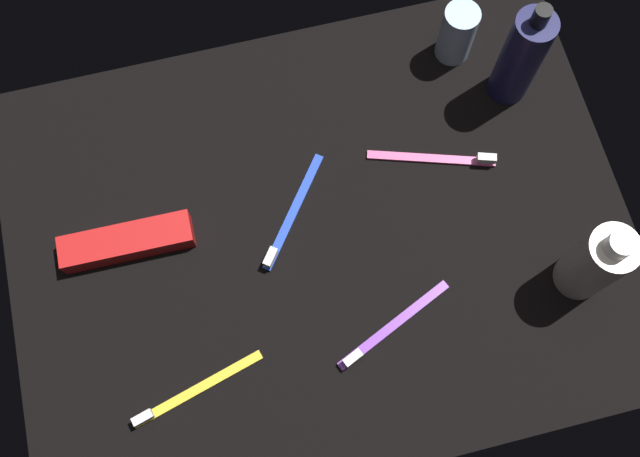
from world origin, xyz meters
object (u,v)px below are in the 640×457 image
Objects in this scene: bodywash_bottle at (596,263)px; toothpaste_box_red at (127,242)px; toothbrush_pink at (440,158)px; deodorant_stick at (457,33)px; toothbrush_yellow at (190,393)px; toothbrush_purple at (387,330)px; toothbrush_blue at (290,218)px; lotion_bottle at (521,57)px.

bodywash_bottle is 60.50cm from toothpaste_box_red.
bodywash_bottle reaches higher than toothbrush_pink.
toothpaste_box_red is at bearing 19.61° from deodorant_stick.
toothbrush_yellow is 26.46cm from toothbrush_purple.
toothbrush_pink is 44.34cm from toothpaste_box_red.
bodywash_bottle reaches higher than deodorant_stick.
toothpaste_box_red reaches higher than toothbrush_yellow.
toothbrush_yellow is 1.17× the size of toothbrush_blue.
toothpaste_box_red reaches higher than toothbrush_blue.
toothbrush_purple is (-26.40, -1.77, 0.00)cm from toothbrush_yellow.
toothpaste_box_red reaches higher than toothbrush_pink.
bodywash_bottle is at bearing 162.90° from toothpaste_box_red.
lotion_bottle is 1.10× the size of toothpaste_box_red.
deodorant_stick is 0.64× the size of toothbrush_blue.
bodywash_bottle is 0.92× the size of toothpaste_box_red.
deodorant_stick is 0.57× the size of toothbrush_purple.
toothbrush_pink and toothbrush_purple have the same top height.
bodywash_bottle reaches higher than toothbrush_blue.
toothpaste_box_red reaches higher than toothbrush_purple.
toothpaste_box_red is (44.29, 1.99, 0.99)cm from toothbrush_pink.
lotion_bottle is 1.28× the size of toothbrush_blue.
toothpaste_box_red is at bearing 2.57° from toothbrush_pink.
toothbrush_purple is (-8.75, 18.01, 0.00)cm from toothbrush_blue.
toothbrush_blue is at bearing 9.02° from toothbrush_pink.
deodorant_stick is 43.08cm from toothbrush_purple.
toothbrush_pink is at bearing -57.92° from bodywash_bottle.
toothbrush_blue is (22.30, 3.54, 0.00)cm from toothbrush_pink.
lotion_bottle is 10.42cm from deodorant_stick.
toothbrush_pink is (12.75, 8.52, -7.91)cm from lotion_bottle.
toothbrush_purple is 36.44cm from toothpaste_box_red.
toothbrush_purple is at bearing 61.70° from deodorant_stick.
deodorant_stick is 35.39cm from toothbrush_blue.
toothbrush_yellow is (46.73, 39.52, -4.19)cm from deodorant_stick.
toothbrush_pink is at bearing 33.75° from lotion_bottle.
lotion_bottle is 1.09× the size of toothbrush_yellow.
toothbrush_purple is at bearing 57.84° from toothbrush_pink.
bodywash_bottle reaches higher than toothbrush_purple.
toothbrush_pink and toothbrush_blue have the same top height.
deodorant_stick is at bearing -112.69° from toothbrush_pink.
lotion_bottle is at bearing -89.58° from bodywash_bottle.
toothpaste_box_red is at bearing -32.47° from toothbrush_purple.
deodorant_stick reaches higher than toothbrush_purple.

